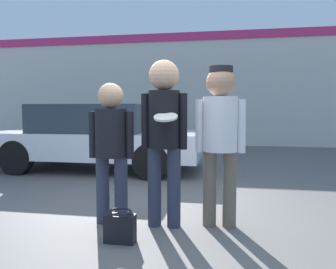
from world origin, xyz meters
name	(u,v)px	position (x,y,z in m)	size (l,w,h in m)	color
ground_plane	(154,221)	(0.00, 0.00, 0.00)	(56.00, 56.00, 0.00)	#5B5956
storefront_building	(204,88)	(0.00, 8.57, 2.10)	(24.00, 0.22, 4.14)	silver
person_left	(111,141)	(-0.46, -0.15, 0.95)	(0.53, 0.36, 1.60)	#2D3347
person_middle_with_frisbee	(164,127)	(0.15, -0.15, 1.12)	(0.51, 0.54, 1.84)	#2D3347
person_right	(220,130)	(0.76, -0.04, 1.08)	(0.55, 0.38, 1.77)	#665B4C
parked_car_near	(97,136)	(-1.97, 3.10, 0.73)	(4.50, 1.97, 1.42)	silver
shrub	(139,129)	(-2.28, 7.76, 0.62)	(1.24, 1.24, 1.24)	#2D6B33
handbag	(120,227)	(-0.19, -0.67, 0.15)	(0.30, 0.23, 0.32)	black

